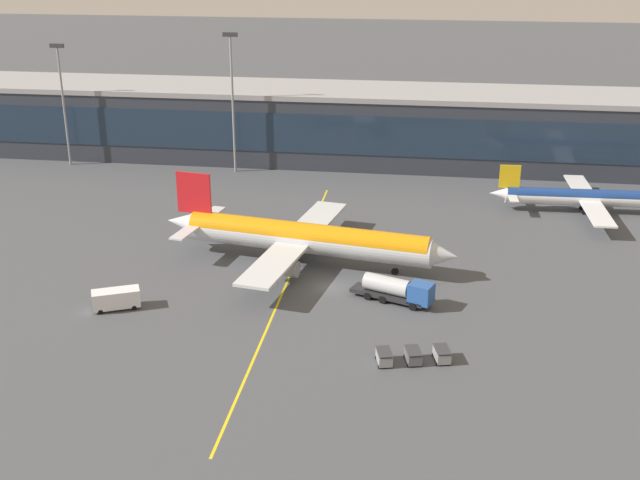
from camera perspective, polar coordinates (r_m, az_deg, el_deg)
The scene contains 12 objects.
ground_plane at distance 105.18m, azimuth 0.73°, elevation -3.41°, with size 700.00×700.00×0.00m, color #47494F.
apron_lead_in_line at distance 107.85m, azimuth -2.26°, elevation -2.78°, with size 0.30×80.00×0.01m, color yellow.
terminal_building at distance 165.70m, azimuth -3.20°, elevation 8.47°, with size 175.06×20.05×14.67m.
main_airliner at distance 111.12m, azimuth -1.08°, elevation 0.15°, with size 42.94×34.15×11.86m.
fuel_tanker at distance 100.78m, azimuth 5.58°, elevation -3.57°, with size 10.98×6.20×3.25m.
lavatory_truck at distance 102.00m, azimuth -14.52°, elevation -4.08°, with size 6.23×4.52×2.50m.
baggage_cart_0 at distance 87.37m, azimuth 4.64°, elevation -8.38°, with size 2.15×2.94×1.48m.
baggage_cart_1 at distance 87.94m, azimuth 6.72°, elevation -8.26°, with size 2.15×2.94×1.48m.
baggage_cart_2 at distance 88.62m, azimuth 8.76°, elevation -8.12°, with size 2.15×2.94×1.48m.
commuter_jet_far at distance 139.90m, azimuth 19.09°, elevation 2.90°, with size 34.39×27.48×7.79m.
apron_light_mast_0 at distance 166.09m, azimuth -18.02°, elevation 9.85°, with size 2.80×0.50×24.00m.
apron_light_mast_2 at distance 153.96m, azimuth -6.32°, elevation 10.44°, with size 2.80×0.50×26.68m.
Camera 1 is at (12.50, -94.79, 43.85)m, focal length 44.49 mm.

